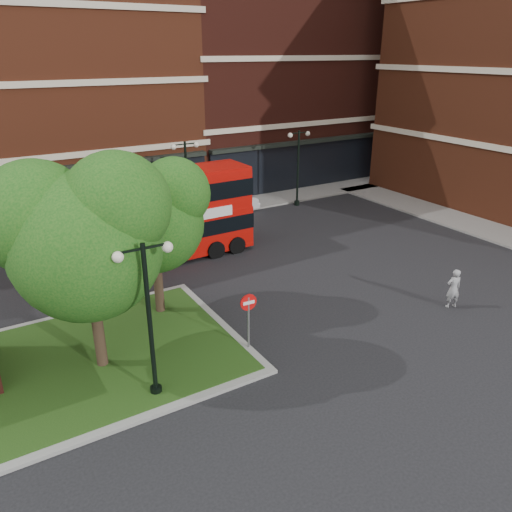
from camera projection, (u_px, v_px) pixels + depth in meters
ground at (305, 347)px, 17.80m from camera, size 120.00×120.00×0.00m
pavement_far at (146, 220)px, 30.82m from camera, size 44.00×3.00×0.12m
terrace_far_right at (272, 74)px, 40.40m from camera, size 18.00×12.00×16.00m
traffic_island at (53, 372)px, 16.32m from camera, size 12.60×7.60×0.15m
tree_island_west at (81, 232)px, 14.84m from camera, size 5.40×4.71×7.21m
tree_island_east at (150, 212)px, 18.46m from camera, size 4.46×3.90×6.29m
lamp_island at (149, 314)px, 14.25m from camera, size 1.72×0.36×5.00m
lamp_far_left at (187, 179)px, 29.13m from camera, size 1.72×0.36×5.00m
lamp_far_right at (298, 164)px, 32.96m from camera, size 1.72×0.36×5.00m
bus at (151, 213)px, 23.98m from camera, size 10.21×2.49×3.88m
woman at (453, 288)px, 20.26m from camera, size 0.71×0.58×1.68m
car_silver at (32, 231)px, 27.01m from camera, size 4.41×2.00×1.47m
car_white at (224, 202)px, 32.11m from camera, size 4.53×1.64×1.49m
no_entry_sign at (248, 311)px, 17.05m from camera, size 0.60×0.09×2.19m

